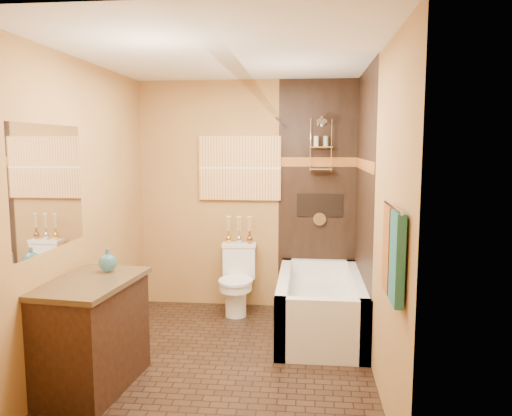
# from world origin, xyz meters

# --- Properties ---
(floor) EXTENTS (3.00, 3.00, 0.00)m
(floor) POSITION_xyz_m (0.00, 0.00, 0.00)
(floor) COLOR black
(floor) RESTS_ON ground
(wall_left) EXTENTS (0.02, 3.00, 2.50)m
(wall_left) POSITION_xyz_m (-1.20, 0.00, 1.25)
(wall_left) COLOR #B08244
(wall_left) RESTS_ON floor
(wall_right) EXTENTS (0.02, 3.00, 2.50)m
(wall_right) POSITION_xyz_m (1.20, 0.00, 1.25)
(wall_right) COLOR #B08244
(wall_right) RESTS_ON floor
(wall_back) EXTENTS (2.40, 0.02, 2.50)m
(wall_back) POSITION_xyz_m (0.00, 1.50, 1.25)
(wall_back) COLOR #B08244
(wall_back) RESTS_ON floor
(wall_front) EXTENTS (2.40, 0.02, 2.50)m
(wall_front) POSITION_xyz_m (0.00, -1.50, 1.25)
(wall_front) COLOR #B08244
(wall_front) RESTS_ON floor
(ceiling) EXTENTS (3.00, 3.00, 0.00)m
(ceiling) POSITION_xyz_m (0.00, 0.00, 2.50)
(ceiling) COLOR silver
(ceiling) RESTS_ON wall_back
(alcove_tile_back) EXTENTS (0.85, 0.01, 2.50)m
(alcove_tile_back) POSITION_xyz_m (0.78, 1.49, 1.25)
(alcove_tile_back) COLOR black
(alcove_tile_back) RESTS_ON wall_back
(alcove_tile_right) EXTENTS (0.01, 1.50, 2.50)m
(alcove_tile_right) POSITION_xyz_m (1.19, 0.75, 1.25)
(alcove_tile_right) COLOR black
(alcove_tile_right) RESTS_ON wall_right
(mosaic_band_back) EXTENTS (0.85, 0.01, 0.10)m
(mosaic_band_back) POSITION_xyz_m (0.78, 1.48, 1.62)
(mosaic_band_back) COLOR brown
(mosaic_band_back) RESTS_ON alcove_tile_back
(mosaic_band_right) EXTENTS (0.01, 1.50, 0.10)m
(mosaic_band_right) POSITION_xyz_m (1.18, 0.75, 1.62)
(mosaic_band_right) COLOR brown
(mosaic_band_right) RESTS_ON alcove_tile_right
(alcove_niche) EXTENTS (0.50, 0.01, 0.25)m
(alcove_niche) POSITION_xyz_m (0.80, 1.48, 1.15)
(alcove_niche) COLOR black
(alcove_niche) RESTS_ON alcove_tile_back
(shower_fixtures) EXTENTS (0.24, 0.33, 1.16)m
(shower_fixtures) POSITION_xyz_m (0.80, 1.38, 1.67)
(shower_fixtures) COLOR silver
(shower_fixtures) RESTS_ON floor
(curtain_rod) EXTENTS (0.03, 1.55, 0.03)m
(curtain_rod) POSITION_xyz_m (0.40, 0.75, 2.02)
(curtain_rod) COLOR silver
(curtain_rod) RESTS_ON wall_back
(towel_bar) EXTENTS (0.02, 0.55, 0.02)m
(towel_bar) POSITION_xyz_m (1.15, -1.05, 1.45)
(towel_bar) COLOR silver
(towel_bar) RESTS_ON wall_right
(towel_teal) EXTENTS (0.05, 0.22, 0.52)m
(towel_teal) POSITION_xyz_m (1.16, -1.18, 1.18)
(towel_teal) COLOR #1B5C5B
(towel_teal) RESTS_ON towel_bar
(towel_rust) EXTENTS (0.05, 0.22, 0.52)m
(towel_rust) POSITION_xyz_m (1.16, -0.92, 1.18)
(towel_rust) COLOR brown
(towel_rust) RESTS_ON towel_bar
(sunset_painting) EXTENTS (0.90, 0.04, 0.70)m
(sunset_painting) POSITION_xyz_m (-0.08, 1.48, 1.55)
(sunset_painting) COLOR #C8782F
(sunset_painting) RESTS_ON wall_back
(vanity_mirror) EXTENTS (0.01, 1.00, 0.90)m
(vanity_mirror) POSITION_xyz_m (-1.19, -0.54, 1.50)
(vanity_mirror) COLOR white
(vanity_mirror) RESTS_ON wall_left
(bathtub) EXTENTS (0.80, 1.50, 0.55)m
(bathtub) POSITION_xyz_m (0.80, 0.75, 0.22)
(bathtub) COLOR white
(bathtub) RESTS_ON floor
(toilet) EXTENTS (0.38, 0.56, 0.73)m
(toilet) POSITION_xyz_m (-0.08, 1.23, 0.37)
(toilet) COLOR white
(toilet) RESTS_ON floor
(vanity) EXTENTS (0.66, 0.98, 0.82)m
(vanity) POSITION_xyz_m (-0.92, -0.54, 0.41)
(vanity) COLOR black
(vanity) RESTS_ON floor
(teal_bottle) EXTENTS (0.15, 0.15, 0.22)m
(teal_bottle) POSITION_xyz_m (-0.87, -0.30, 0.91)
(teal_bottle) COLOR #2A6E80
(teal_bottle) RESTS_ON vanity
(bud_vases) EXTENTS (0.30, 0.06, 0.29)m
(bud_vases) POSITION_xyz_m (-0.08, 1.39, 0.89)
(bud_vases) COLOR gold
(bud_vases) RESTS_ON toilet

